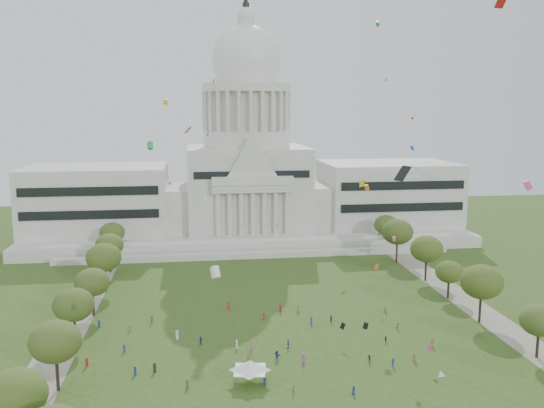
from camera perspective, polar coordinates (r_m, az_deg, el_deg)
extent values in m
plane|color=#344C19|center=(113.20, 3.22, -15.88)|extent=(400.00, 400.00, 0.00)
cube|color=silver|center=(221.23, -2.46, -2.69)|extent=(160.00, 60.00, 4.00)
cube|color=silver|center=(189.50, -1.52, -5.05)|extent=(130.00, 3.00, 2.00)
cube|color=silver|center=(196.85, -1.78, -4.06)|extent=(140.00, 3.00, 5.00)
cube|color=beige|center=(219.80, -16.89, 0.28)|extent=(50.00, 34.00, 22.00)
cube|color=beige|center=(229.55, 11.34, 0.88)|extent=(50.00, 34.00, 22.00)
cube|color=beige|center=(215.61, -9.57, -0.42)|extent=(12.00, 26.00, 16.00)
cube|color=beige|center=(220.54, 4.59, -0.10)|extent=(12.00, 26.00, 16.00)
cube|color=beige|center=(217.45, -2.47, 1.39)|extent=(44.00, 38.00, 28.00)
cube|color=beige|center=(197.30, -1.93, 1.50)|extent=(28.00, 3.00, 2.40)
cube|color=black|center=(202.74, -17.67, 0.07)|extent=(46.00, 0.40, 11.00)
cube|color=black|center=(213.27, 12.86, 0.73)|extent=(46.00, 0.40, 11.00)
cylinder|color=beige|center=(215.61, -2.51, 6.50)|extent=(32.00, 32.00, 6.00)
cylinder|color=beige|center=(215.33, -2.53, 9.16)|extent=(28.00, 28.00, 14.00)
cylinder|color=silver|center=(215.46, -2.54, 11.42)|extent=(32.40, 32.40, 3.00)
cylinder|color=beige|center=(215.73, -2.55, 12.88)|extent=(22.00, 22.00, 8.00)
ellipsoid|color=white|center=(216.01, -2.56, 13.94)|extent=(25.00, 25.00, 26.20)
cylinder|color=beige|center=(217.49, -2.59, 17.48)|extent=(6.00, 6.00, 5.00)
ellipsoid|color=white|center=(217.93, -2.59, 18.26)|extent=(6.40, 6.40, 5.12)
cylinder|color=black|center=(218.41, -2.60, 19.04)|extent=(2.40, 2.40, 2.00)
cube|color=gray|center=(141.87, -19.08, -11.03)|extent=(8.00, 160.00, 0.04)
cube|color=gray|center=(154.77, 18.95, -9.30)|extent=(8.00, 160.00, 0.04)
ellipsoid|color=#385017|center=(91.59, -24.10, -16.91)|extent=(8.85, 8.85, 7.24)
cylinder|color=black|center=(110.20, -20.49, -15.58)|extent=(0.56, 0.56, 5.75)
ellipsoid|color=#3F4F1C|center=(107.83, -20.68, -12.63)|extent=(8.86, 8.86, 7.25)
cylinder|color=black|center=(127.33, 24.81, -12.61)|extent=(0.56, 0.56, 4.92)
ellipsoid|color=#41521E|center=(125.54, 24.98, -10.39)|extent=(7.58, 7.58, 6.20)
cylinder|color=black|center=(128.71, -18.93, -11.87)|extent=(0.56, 0.56, 5.47)
ellipsoid|color=#364D19|center=(126.77, -19.07, -9.42)|extent=(8.42, 8.42, 6.89)
cylinder|color=black|center=(141.56, 19.91, -9.80)|extent=(0.56, 0.56, 6.20)
ellipsoid|color=#3C4E17|center=(139.60, 20.06, -7.25)|extent=(9.55, 9.55, 7.82)
cylinder|color=black|center=(143.92, -17.29, -9.54)|extent=(0.56, 0.56, 5.27)
ellipsoid|color=#374B1B|center=(142.25, -17.40, -7.41)|extent=(8.12, 8.12, 6.65)
cylinder|color=black|center=(156.38, 17.06, -8.14)|extent=(0.56, 0.56, 4.56)
ellipsoid|color=#3B5017|center=(155.02, 17.15, -6.44)|extent=(7.01, 7.01, 5.74)
cylinder|color=black|center=(161.22, -16.23, -7.30)|extent=(0.56, 0.56, 6.03)
ellipsoid|color=#3B4D18|center=(159.54, -16.33, -5.10)|extent=(9.29, 9.29, 7.60)
cylinder|color=black|center=(169.92, 14.98, -6.39)|extent=(0.56, 0.56, 5.97)
ellipsoid|color=#3B4F16|center=(168.35, 15.08, -4.32)|extent=(9.19, 9.19, 7.52)
cylinder|color=black|center=(179.18, -15.73, -5.70)|extent=(0.56, 0.56, 5.41)
ellipsoid|color=#3C4F1D|center=(177.80, -15.81, -3.92)|extent=(8.33, 8.33, 6.81)
cylinder|color=black|center=(187.51, 12.25, -4.74)|extent=(0.56, 0.56, 6.37)
ellipsoid|color=#314716|center=(186.00, 12.33, -2.72)|extent=(9.82, 9.82, 8.03)
cylinder|color=black|center=(196.82, -15.49, -4.35)|extent=(0.56, 0.56, 5.32)
ellipsoid|color=#394916|center=(195.59, -15.57, -2.75)|extent=(8.19, 8.19, 6.70)
cylinder|color=black|center=(204.85, 11.19, -3.63)|extent=(0.56, 0.56, 5.47)
ellipsoid|color=#38501A|center=(203.64, 11.24, -2.04)|extent=(8.42, 8.42, 6.89)
cylinder|color=#4C4C4C|center=(104.74, -3.51, -17.38)|extent=(0.12, 0.12, 2.28)
cylinder|color=#4C4C4C|center=(105.19, -0.61, -17.24)|extent=(0.12, 0.12, 2.28)
cylinder|color=#4C4C4C|center=(109.32, -3.73, -16.18)|extent=(0.12, 0.12, 2.28)
cylinder|color=#4C4C4C|center=(109.75, -0.95, -16.05)|extent=(0.12, 0.12, 2.28)
cube|color=white|center=(106.68, -2.20, -16.11)|extent=(6.20, 6.20, 0.18)
pyramid|color=white|center=(106.25, -2.21, -15.62)|extent=(8.68, 8.68, 1.83)
imported|color=olive|center=(125.56, 15.60, -13.13)|extent=(1.07, 0.91, 1.85)
imported|color=olive|center=(133.28, 12.38, -11.71)|extent=(0.86, 0.65, 1.58)
imported|color=#26262B|center=(116.24, 9.61, -14.86)|extent=(0.98, 1.16, 1.60)
imported|color=navy|center=(120.91, 1.61, -13.70)|extent=(0.61, 1.05, 1.75)
imported|color=navy|center=(115.66, 0.50, -14.76)|extent=(1.74, 1.78, 1.92)
imported|color=navy|center=(104.36, 8.09, -17.79)|extent=(0.78, 0.90, 1.56)
imported|color=#33723F|center=(103.74, 2.12, -17.87)|extent=(0.70, 0.71, 1.58)
imported|color=navy|center=(123.49, -7.08, -13.28)|extent=(0.96, 0.88, 1.68)
imported|color=navy|center=(115.24, 11.93, -15.13)|extent=(1.24, 1.10, 1.71)
imported|color=#26262B|center=(125.93, 11.20, -12.99)|extent=(0.61, 0.91, 1.42)
cube|color=#B21E1E|center=(118.45, -17.88, -14.70)|extent=(0.52, 0.51, 1.70)
cube|color=#994C8C|center=(114.77, 3.11, -14.99)|extent=(0.59, 0.54, 1.88)
cube|color=#33723F|center=(142.89, 11.17, -10.22)|extent=(0.47, 0.42, 1.50)
cube|color=navy|center=(122.66, -14.42, -13.70)|extent=(0.42, 0.49, 1.58)
cube|color=#4C4C51|center=(136.62, -11.82, -11.12)|extent=(0.49, 0.55, 1.77)
cube|color=navy|center=(112.82, -13.41, -15.77)|extent=(0.50, 0.48, 1.61)
cube|color=#B21E1E|center=(142.39, -4.31, -10.05)|extent=(0.41, 0.55, 1.88)
cube|color=navy|center=(136.81, -16.78, -11.31)|extent=(0.53, 0.47, 1.69)
cube|color=olive|center=(116.95, -2.33, -14.52)|extent=(0.35, 0.51, 1.82)
cube|color=olive|center=(140.98, 2.60, -10.25)|extent=(0.56, 0.55, 1.83)
cube|color=#26262B|center=(135.39, 5.88, -11.22)|extent=(0.38, 0.45, 1.46)
cube|color=olive|center=(118.34, 13.93, -14.53)|extent=(0.52, 0.52, 1.71)
cube|color=#B21E1E|center=(135.72, -0.82, -11.08)|extent=(0.40, 0.50, 1.65)
cube|color=#4C4C51|center=(106.42, -8.38, -17.24)|extent=(0.47, 0.47, 1.55)
cube|color=navy|center=(106.44, -0.73, -17.13)|extent=(0.47, 0.42, 1.52)
cube|color=#994C8C|center=(120.28, -2.02, -13.79)|extent=(0.38, 0.54, 1.90)
cube|color=navy|center=(133.07, 3.93, -11.46)|extent=(0.34, 0.52, 1.93)
cube|color=#B21E1E|center=(140.68, 0.86, -10.28)|extent=(0.56, 0.57, 1.87)
cube|color=silver|center=(120.84, -3.51, -13.72)|extent=(0.40, 0.53, 1.78)
cube|color=#26262B|center=(113.03, -11.55, -15.60)|extent=(0.54, 0.44, 1.78)
cube|color=silver|center=(126.59, -9.38, -12.69)|extent=(0.58, 0.46, 1.93)
cube|color=olive|center=(132.75, -13.89, -11.86)|extent=(0.37, 0.47, 1.57)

